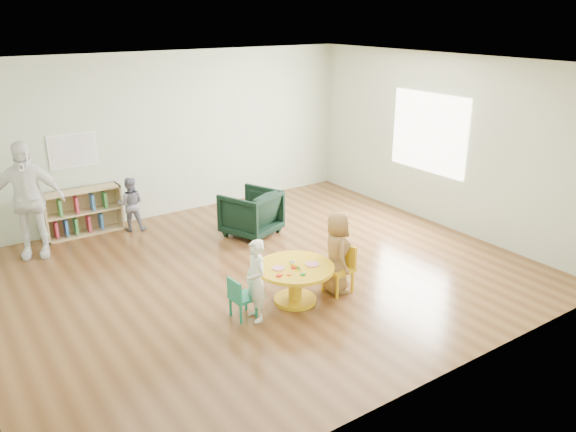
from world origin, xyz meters
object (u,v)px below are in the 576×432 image
object	(u,v)px
child_right	(337,252)
toddler	(131,204)
bookshelf	(82,212)
child_left	(256,281)
armchair	(251,213)
adult_caretaker	(27,200)
activity_table	(295,277)
kid_chair_left	(240,297)
kid_chair_right	(341,267)

from	to	relation	value
child_right	toddler	xyz separation A→B (m)	(-1.43, 3.56, -0.09)
bookshelf	child_left	xyz separation A→B (m)	(0.92, -3.88, 0.13)
child_left	child_right	bearing A→B (deg)	98.15
armchair	adult_caretaker	distance (m)	3.29
armchair	child_left	bearing A→B (deg)	38.44
activity_table	bookshelf	size ratio (longest dim) A/B	0.80
kid_chair_left	child_left	size ratio (longest dim) A/B	0.51
activity_table	child_left	world-z (taller)	child_left
activity_table	armchair	bearing A→B (deg)	72.80
child_left	activity_table	bearing A→B (deg)	104.98
kid_chair_left	child_right	distance (m)	1.39
adult_caretaker	toddler	bearing A→B (deg)	26.78
activity_table	toddler	distance (m)	3.60
activity_table	kid_chair_right	xyz separation A→B (m)	(0.64, -0.09, 0.00)
activity_table	kid_chair_left	distance (m)	0.76
armchair	child_right	world-z (taller)	child_right
kid_chair_left	kid_chair_right	world-z (taller)	kid_chair_right
armchair	toddler	distance (m)	1.98
kid_chair_right	armchair	bearing A→B (deg)	-6.16
activity_table	bookshelf	distance (m)	4.09
kid_chair_right	armchair	xyz separation A→B (m)	(0.05, 2.33, 0.03)
bookshelf	child_right	bearing A→B (deg)	-60.91
bookshelf	child_right	distance (m)	4.41
child_left	child_right	size ratio (longest dim) A/B	0.92
kid_chair_left	kid_chair_right	bearing A→B (deg)	81.13
kid_chair_left	toddler	size ratio (longest dim) A/B	0.57
armchair	child_left	xyz separation A→B (m)	(-1.31, -2.33, 0.13)
armchair	child_left	distance (m)	2.67
armchair	adult_caretaker	world-z (taller)	adult_caretaker
activity_table	adult_caretaker	world-z (taller)	adult_caretaker
kid_chair_right	bookshelf	size ratio (longest dim) A/B	0.52
activity_table	adult_caretaker	distance (m)	4.11
toddler	adult_caretaker	world-z (taller)	adult_caretaker
kid_chair_right	adult_caretaker	distance (m)	4.58
kid_chair_right	armchair	size ratio (longest dim) A/B	0.78
child_left	toddler	size ratio (longest dim) A/B	1.10
activity_table	armchair	size ratio (longest dim) A/B	1.19
activity_table	bookshelf	bearing A→B (deg)	112.09
armchair	kid_chair_right	bearing A→B (deg)	66.60
toddler	adult_caretaker	size ratio (longest dim) A/B	0.52
bookshelf	child_right	world-z (taller)	child_right
activity_table	child_left	distance (m)	0.64
toddler	bookshelf	bearing A→B (deg)	2.01
child_right	bookshelf	bearing A→B (deg)	51.35
activity_table	bookshelf	world-z (taller)	bookshelf
kid_chair_right	child_left	bearing A→B (deg)	85.03
kid_chair_left	bookshelf	size ratio (longest dim) A/B	0.43
kid_chair_right	toddler	distance (m)	3.88
activity_table	toddler	bearing A→B (deg)	103.35
child_right	kid_chair_left	bearing A→B (deg)	108.51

